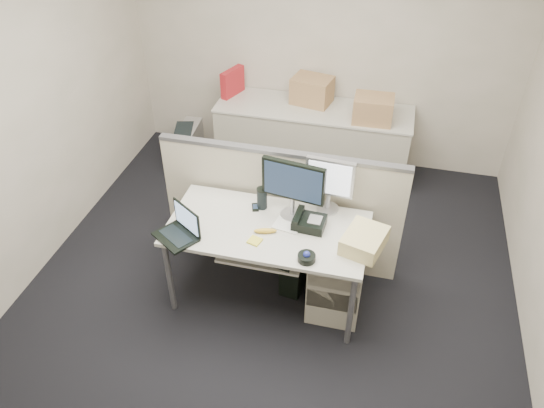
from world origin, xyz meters
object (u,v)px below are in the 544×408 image
(desk_phone, at_px, (309,223))
(desk, at_px, (268,234))
(laptop, at_px, (174,226))
(monitor_main, at_px, (293,190))

(desk_phone, bearing_deg, desk, -161.84)
(laptop, relative_size, desk_phone, 1.29)
(desk, height_order, laptop, laptop)
(monitor_main, height_order, laptop, monitor_main)
(desk, bearing_deg, laptop, -155.70)
(laptop, bearing_deg, monitor_main, 64.37)
(desk, distance_m, laptop, 0.70)
(desk, xyz_separation_m, monitor_main, (0.15, 0.18, 0.31))
(monitor_main, bearing_deg, laptop, -140.63)
(desk, relative_size, laptop, 4.93)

